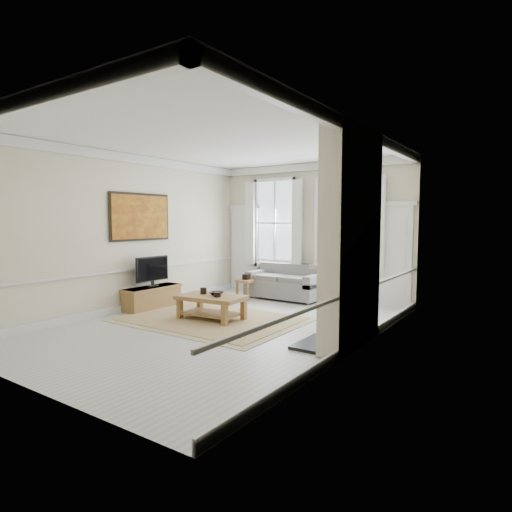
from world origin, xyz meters
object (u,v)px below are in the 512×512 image
Objects in this scene: sofa at (286,285)px; side_table at (246,284)px; tv_stand at (152,297)px; coffee_table at (211,300)px.

sofa reaches higher than side_table.
side_table is at bearing 62.17° from tv_stand.
tv_stand is at bearing -124.97° from sofa.
sofa is 3.76× the size of side_table.
tv_stand is (-1.10, -2.09, -0.14)m from side_table.
coffee_table is (0.72, -2.19, 0.02)m from side_table.
side_table is (-0.80, -0.63, 0.03)m from sofa.
coffee_table is 1.00× the size of tv_stand.
side_table is 2.31m from coffee_table.
sofa is 2.82m from coffee_table.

